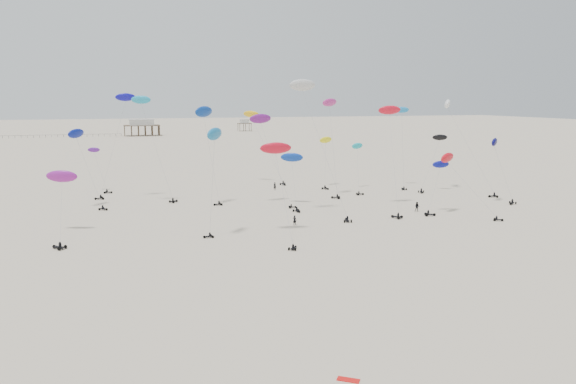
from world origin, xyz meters
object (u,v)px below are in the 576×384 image
object	(u,v)px
rig_9	(457,123)
spectator_0	(295,225)
pavilion_small	(245,126)
rig_4	(455,167)
rig_0	(326,153)
pavilion_main	(142,129)

from	to	relation	value
rig_9	spectator_0	distance (m)	57.07
rig_9	spectator_0	world-z (taller)	rig_9
rig_9	spectator_0	bearing A→B (deg)	124.35
pavilion_small	rig_4	size ratio (longest dim) A/B	0.63
rig_0	pavilion_small	bearing A→B (deg)	-119.47
rig_0	rig_4	world-z (taller)	rig_0
rig_9	rig_0	bearing A→B (deg)	69.28
rig_4	spectator_0	xyz separation A→B (m)	(-32.48, -0.17, -9.11)
rig_0	spectator_0	size ratio (longest dim) A/B	6.30
rig_0	rig_9	world-z (taller)	rig_9
pavilion_small	rig_0	bearing A→B (deg)	-98.28
pavilion_main	rig_0	distance (m)	219.44
pavilion_main	pavilion_small	size ratio (longest dim) A/B	2.33
rig_4	rig_9	distance (m)	30.27
pavilion_small	rig_0	size ratio (longest dim) A/B	0.69
pavilion_small	rig_0	distance (m)	249.38
rig_4	rig_9	bearing A→B (deg)	-173.21
pavilion_main	spectator_0	size ratio (longest dim) A/B	10.19
spectator_0	pavilion_main	bearing A→B (deg)	-49.13
rig_0	spectator_0	bearing A→B (deg)	40.74
rig_0	spectator_0	world-z (taller)	rig_0
rig_0	rig_4	size ratio (longest dim) A/B	0.91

